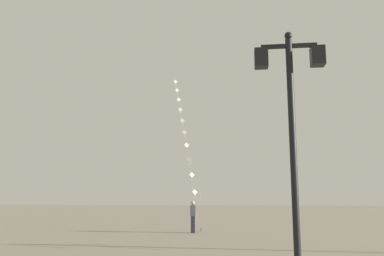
# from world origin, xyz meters

# --- Properties ---
(ground_plane) EXTENTS (160.00, 160.00, 0.00)m
(ground_plane) POSITION_xyz_m (0.00, 20.00, 0.00)
(ground_plane) COLOR gray
(twin_lantern_lamp_post) EXTENTS (1.43, 0.28, 5.33)m
(twin_lantern_lamp_post) POSITION_xyz_m (1.51, 7.71, 3.67)
(twin_lantern_lamp_post) COLOR black
(twin_lantern_lamp_post) RESTS_ON ground_plane
(kite_train) EXTENTS (3.74, 12.34, 12.61)m
(kite_train) POSITION_xyz_m (-3.70, 29.13, 6.58)
(kite_train) COLOR brown
(kite_train) RESTS_ON ground_plane
(kite_flyer) EXTENTS (0.31, 0.63, 1.71)m
(kite_flyer) POSITION_xyz_m (-2.20, 21.79, 0.90)
(kite_flyer) COLOR #1E1E2D
(kite_flyer) RESTS_ON ground_plane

